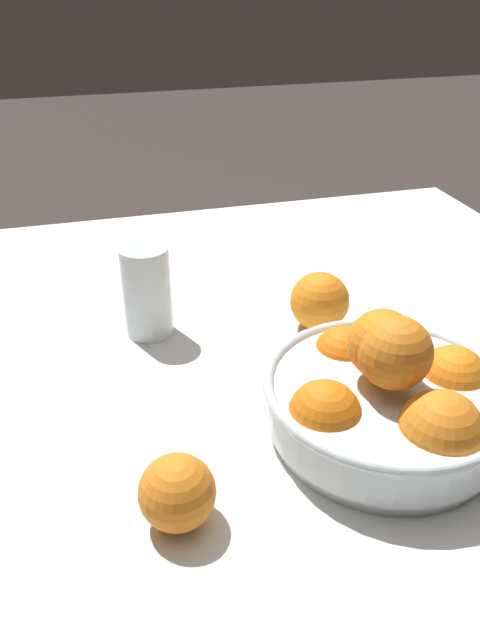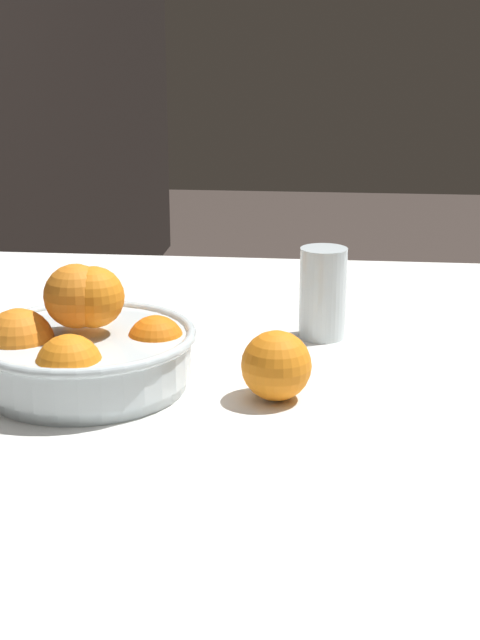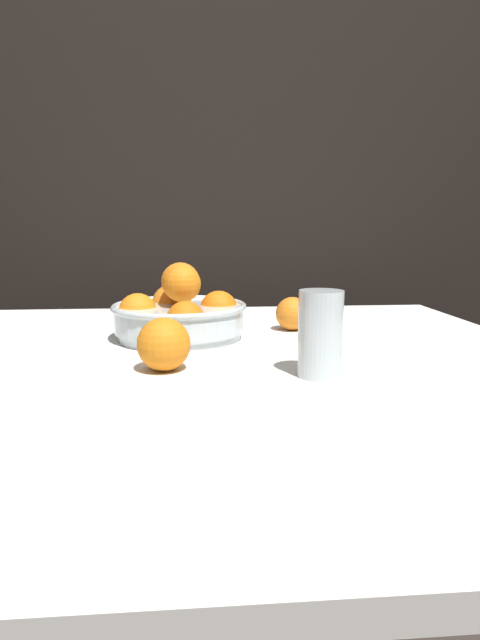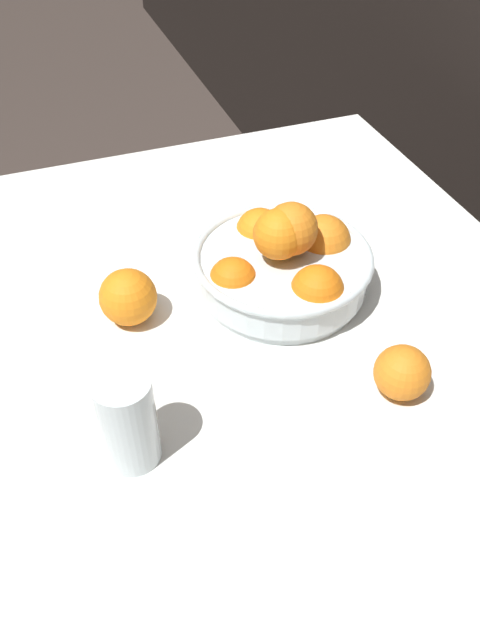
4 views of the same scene
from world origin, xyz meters
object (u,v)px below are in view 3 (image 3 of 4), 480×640
(juice_glass, at_px, (320,339))
(fruit_bowl, at_px, (179,313))
(orange_loose_near_bowl, at_px, (292,314))
(orange_loose_front, at_px, (164,344))

(juice_glass, bearing_deg, fruit_bowl, 127.50)
(orange_loose_near_bowl, height_order, orange_loose_front, orange_loose_front)
(fruit_bowl, relative_size, juice_glass, 2.08)
(juice_glass, distance_m, orange_loose_front, 0.24)
(juice_glass, relative_size, orange_loose_near_bowl, 1.78)
(orange_loose_near_bowl, bearing_deg, fruit_bowl, -165.80)
(orange_loose_front, bearing_deg, orange_loose_near_bowl, 49.04)
(juice_glass, relative_size, orange_loose_front, 1.56)
(fruit_bowl, xyz_separation_m, orange_loose_near_bowl, (0.24, 0.06, -0.01))
(orange_loose_near_bowl, relative_size, orange_loose_front, 0.87)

